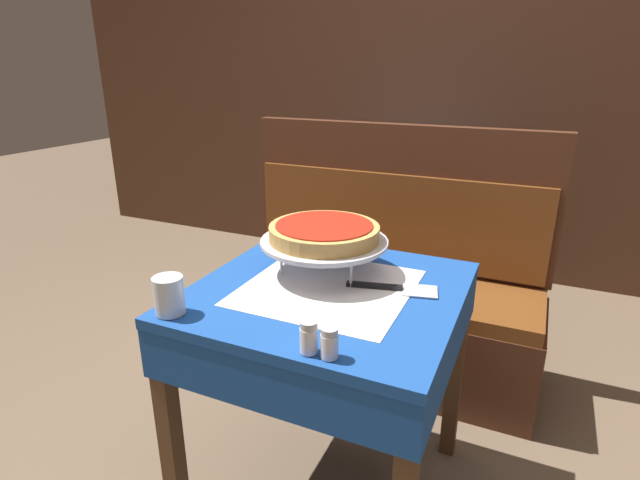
{
  "coord_description": "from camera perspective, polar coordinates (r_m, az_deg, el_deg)",
  "views": [
    {
      "loc": [
        0.51,
        -1.19,
        1.33
      ],
      "look_at": [
        -0.05,
        0.06,
        0.84
      ],
      "focal_mm": 28.0,
      "sensor_mm": 36.0,
      "label": 1
    }
  ],
  "objects": [
    {
      "name": "dining_table_front",
      "position": [
        1.47,
        0.9,
        -9.19
      ],
      "size": [
        0.74,
        0.74,
        0.73
      ],
      "color": "#194799",
      "rests_on": "ground_plane"
    },
    {
      "name": "dining_table_rear",
      "position": [
        2.95,
        9.45,
        5.64
      ],
      "size": [
        0.69,
        0.69,
        0.74
      ],
      "color": "#194799",
      "rests_on": "ground_plane"
    },
    {
      "name": "booth_bench",
      "position": [
        2.28,
        7.1,
        -6.88
      ],
      "size": [
        1.36,
        0.46,
        1.09
      ],
      "color": "#4C2819",
      "rests_on": "ground_plane"
    },
    {
      "name": "back_wall_panel",
      "position": [
        3.33,
        16.19,
        16.58
      ],
      "size": [
        6.0,
        0.04,
        2.4
      ],
      "primitive_type": "cube",
      "color": "#4C2D1E",
      "rests_on": "ground_plane"
    },
    {
      "name": "pizza_pan_stand",
      "position": [
        1.49,
        0.48,
        -0.3
      ],
      "size": [
        0.38,
        0.38,
        0.11
      ],
      "color": "#ADADB2",
      "rests_on": "dining_table_front"
    },
    {
      "name": "deep_dish_pizza",
      "position": [
        1.48,
        0.48,
        0.94
      ],
      "size": [
        0.33,
        0.33,
        0.05
      ],
      "color": "tan",
      "rests_on": "pizza_pan_stand"
    },
    {
      "name": "pizza_server",
      "position": [
        1.42,
        8.53,
        -5.46
      ],
      "size": [
        0.26,
        0.11,
        0.01
      ],
      "color": "#BCBCC1",
      "rests_on": "dining_table_front"
    },
    {
      "name": "water_glass_near",
      "position": [
        1.32,
        -16.87,
        -6.06
      ],
      "size": [
        0.08,
        0.08,
        0.1
      ],
      "color": "silver",
      "rests_on": "dining_table_front"
    },
    {
      "name": "salt_shaker",
      "position": [
        1.11,
        -1.29,
        -11.02
      ],
      "size": [
        0.04,
        0.04,
        0.08
      ],
      "color": "silver",
      "rests_on": "dining_table_front"
    },
    {
      "name": "pepper_shaker",
      "position": [
        1.09,
        1.08,
        -11.67
      ],
      "size": [
        0.04,
        0.04,
        0.07
      ],
      "color": "silver",
      "rests_on": "dining_table_front"
    },
    {
      "name": "condiment_caddy",
      "position": [
        2.95,
        9.87,
        8.41
      ],
      "size": [
        0.14,
        0.14,
        0.17
      ],
      "color": "black",
      "rests_on": "dining_table_rear"
    }
  ]
}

